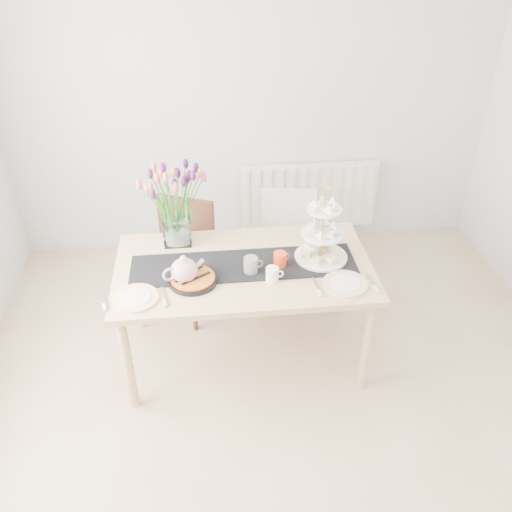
{
  "coord_description": "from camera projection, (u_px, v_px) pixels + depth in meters",
  "views": [
    {
      "loc": [
        -0.42,
        -2.0,
        2.69
      ],
      "look_at": [
        -0.13,
        0.71,
        0.85
      ],
      "focal_mm": 38.0,
      "sensor_mm": 36.0,
      "label": 1
    }
  ],
  "objects": [
    {
      "name": "room_shell",
      "position": [
        300.0,
        259.0,
        2.46
      ],
      "size": [
        4.5,
        4.5,
        4.5
      ],
      "color": "tan",
      "rests_on": "ground"
    },
    {
      "name": "radiator",
      "position": [
        308.0,
        196.0,
        4.79
      ],
      "size": [
        1.2,
        0.08,
        0.6
      ],
      "primitive_type": "cube",
      "color": "white",
      "rests_on": "room_shell"
    },
    {
      "name": "plate_left",
      "position": [
        135.0,
        298.0,
        3.1
      ],
      "size": [
        0.32,
        0.32,
        0.01
      ],
      "primitive_type": "cylinder",
      "rotation": [
        0.0,
        0.0,
        0.24
      ],
      "color": "white",
      "rests_on": "dining_table"
    },
    {
      "name": "teapot",
      "position": [
        184.0,
        270.0,
        3.2
      ],
      "size": [
        0.32,
        0.29,
        0.17
      ],
      "primitive_type": null,
      "rotation": [
        0.0,
        0.0,
        0.38
      ],
      "color": "silver",
      "rests_on": "dining_table"
    },
    {
      "name": "chair_brown",
      "position": [
        182.0,
        249.0,
        3.97
      ],
      "size": [
        0.56,
        0.56,
        0.87
      ],
      "rotation": [
        0.0,
        0.0,
        -0.39
      ],
      "color": "#3D1D16",
      "rests_on": "ground"
    },
    {
      "name": "table_runner",
      "position": [
        244.0,
        265.0,
        3.37
      ],
      "size": [
        1.4,
        0.35,
        0.01
      ],
      "primitive_type": "cube",
      "color": "black",
      "rests_on": "dining_table"
    },
    {
      "name": "dining_table",
      "position": [
        244.0,
        276.0,
        3.42
      ],
      "size": [
        1.6,
        0.9,
        0.75
      ],
      "color": "tan",
      "rests_on": "ground"
    },
    {
      "name": "mug_grey",
      "position": [
        251.0,
        265.0,
        3.29
      ],
      "size": [
        0.1,
        0.1,
        0.1
      ],
      "primitive_type": "cylinder",
      "rotation": [
        0.0,
        0.0,
        0.16
      ],
      "color": "slate",
      "rests_on": "dining_table"
    },
    {
      "name": "mug_white",
      "position": [
        272.0,
        274.0,
        3.22
      ],
      "size": [
        0.08,
        0.08,
        0.09
      ],
      "primitive_type": "cylinder",
      "rotation": [
        0.0,
        0.0,
        0.01
      ],
      "color": "white",
      "rests_on": "dining_table"
    },
    {
      "name": "mug_orange",
      "position": [
        280.0,
        260.0,
        3.34
      ],
      "size": [
        0.11,
        0.11,
        0.1
      ],
      "primitive_type": "cylinder",
      "rotation": [
        0.0,
        0.0,
        0.54
      ],
      "color": "#F23F1A",
      "rests_on": "dining_table"
    },
    {
      "name": "cake_stand",
      "position": [
        322.0,
        240.0,
        3.36
      ],
      "size": [
        0.33,
        0.33,
        0.49
      ],
      "rotation": [
        0.0,
        0.0,
        -0.26
      ],
      "color": "gold",
      "rests_on": "dining_table"
    },
    {
      "name": "chair_white",
      "position": [
        288.0,
        238.0,
        4.14
      ],
      "size": [
        0.47,
        0.47,
        0.85
      ],
      "rotation": [
        0.0,
        0.0,
        -0.14
      ],
      "color": "silver",
      "rests_on": "ground"
    },
    {
      "name": "cream_jug",
      "position": [
        313.0,
        250.0,
        3.44
      ],
      "size": [
        0.11,
        0.11,
        0.08
      ],
      "primitive_type": "cylinder",
      "rotation": [
        0.0,
        0.0,
        -0.37
      ],
      "color": "silver",
      "rests_on": "dining_table"
    },
    {
      "name": "tulip_vase",
      "position": [
        174.0,
        193.0,
        3.41
      ],
      "size": [
        0.66,
        0.66,
        0.56
      ],
      "rotation": [
        0.0,
        0.0,
        0.18
      ],
      "color": "silver",
      "rests_on": "dining_table"
    },
    {
      "name": "tart_tin",
      "position": [
        193.0,
        279.0,
        3.23
      ],
      "size": [
        0.3,
        0.3,
        0.04
      ],
      "rotation": [
        0.0,
        0.0,
        0.3
      ],
      "color": "black",
      "rests_on": "dining_table"
    },
    {
      "name": "plate_right",
      "position": [
        345.0,
        284.0,
        3.21
      ],
      "size": [
        0.31,
        0.31,
        0.01
      ],
      "primitive_type": "cylinder",
      "rotation": [
        0.0,
        0.0,
        0.16
      ],
      "color": "white",
      "rests_on": "dining_table"
    }
  ]
}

